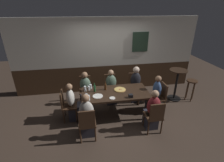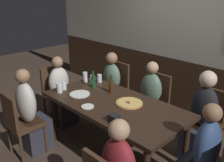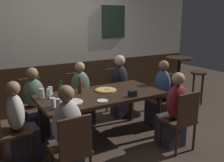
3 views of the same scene
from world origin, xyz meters
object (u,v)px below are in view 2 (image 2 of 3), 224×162
(chair_right_far, at_px, (206,119))
(pint_glass_pale, at_px, (99,79))
(person_left_near, at_px, (31,118))
(chair_left_near, at_px, (19,121))
(chair_left_far, at_px, (116,85))
(chair_mid_far, at_px, (155,100))
(beer_bottle_green, at_px, (93,81))
(dining_table, at_px, (114,108))
(person_mid_far, at_px, (148,105))
(tumbler_short, at_px, (59,88))
(highball_clear, at_px, (64,86))
(beer_glass_tall, at_px, (85,78))
(person_right_far, at_px, (200,123))
(condiment_caddy, at_px, (114,119))
(beer_bottle_brown, at_px, (111,86))
(pizza, at_px, (129,103))
(plate_white_large, at_px, (80,94))
(person_head_west, at_px, (62,96))
(chair_head_west, at_px, (56,91))
(plate_white_small, at_px, (88,107))
(pint_glass_stout, at_px, (92,80))
(person_left_far, at_px, (110,90))

(chair_right_far, xyz_separation_m, pint_glass_pale, (-1.47, -0.52, 0.30))
(person_left_near, height_order, pint_glass_pale, person_left_near)
(chair_left_near, distance_m, chair_left_far, 1.75)
(chair_left_near, relative_size, chair_mid_far, 1.00)
(beer_bottle_green, bearing_deg, dining_table, -14.59)
(person_mid_far, relative_size, tumbler_short, 8.28)
(person_mid_far, distance_m, highball_clear, 1.25)
(tumbler_short, xyz_separation_m, beer_bottle_green, (0.19, 0.44, 0.04))
(beer_glass_tall, bearing_deg, person_right_far, 17.14)
(person_left_near, relative_size, condiment_caddy, 10.58)
(chair_left_far, height_order, chair_mid_far, same)
(dining_table, relative_size, highball_clear, 15.16)
(person_mid_far, distance_m, beer_bottle_brown, 0.68)
(chair_left_far, bearing_deg, dining_table, -47.10)
(chair_left_near, height_order, condiment_caddy, chair_left_near)
(pizza, relative_size, plate_white_large, 1.23)
(plate_white_large, bearing_deg, condiment_caddy, -13.03)
(chair_mid_far, bearing_deg, person_right_far, -11.23)
(condiment_caddy, bearing_deg, tumbler_short, 177.63)
(person_right_far, distance_m, pint_glass_pale, 1.54)
(person_mid_far, height_order, beer_glass_tall, person_mid_far)
(person_head_west, xyz_separation_m, condiment_caddy, (1.52, -0.34, 0.33))
(chair_left_far, xyz_separation_m, chair_head_west, (-0.53, -0.87, 0.00))
(chair_mid_far, xyz_separation_m, beer_glass_tall, (-0.82, -0.67, 0.31))
(person_right_far, xyz_separation_m, beer_glass_tall, (-1.63, -0.50, 0.31))
(chair_mid_far, xyz_separation_m, person_left_near, (-0.81, -1.59, -0.01))
(plate_white_large, bearing_deg, chair_head_west, 170.12)
(plate_white_small, bearing_deg, pizza, 55.54)
(dining_table, bearing_deg, chair_right_far, 47.10)
(chair_right_far, bearing_deg, plate_white_large, -142.11)
(person_right_far, height_order, person_head_west, person_right_far)
(highball_clear, distance_m, pint_glass_pale, 0.56)
(pint_glass_pale, relative_size, beer_bottle_brown, 0.47)
(person_mid_far, bearing_deg, chair_left_near, -117.14)
(person_mid_far, distance_m, pint_glass_pale, 0.82)
(beer_bottle_green, bearing_deg, pint_glass_pale, 116.02)
(chair_head_west, bearing_deg, pizza, 4.31)
(pint_glass_stout, bearing_deg, dining_table, -19.81)
(person_right_far, relative_size, person_left_near, 1.01)
(chair_right_far, xyz_separation_m, chair_mid_far, (-0.81, 0.00, 0.00))
(chair_right_far, xyz_separation_m, tumbler_short, (-1.56, -1.17, 0.30))
(person_right_far, bearing_deg, plate_white_small, -132.87)
(person_mid_far, bearing_deg, person_right_far, 0.19)
(person_left_far, bearing_deg, chair_right_far, 5.78)
(chair_head_west, bearing_deg, highball_clear, -19.56)
(highball_clear, xyz_separation_m, pint_glass_pale, (0.13, 0.55, 0.00))
(chair_left_near, bearing_deg, person_head_west, 112.48)
(chair_right_far, bearing_deg, person_left_far, -174.22)
(person_left_far, xyz_separation_m, pizza, (0.97, -0.60, 0.29))
(person_left_near, xyz_separation_m, pint_glass_stout, (0.10, 0.97, 0.30))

